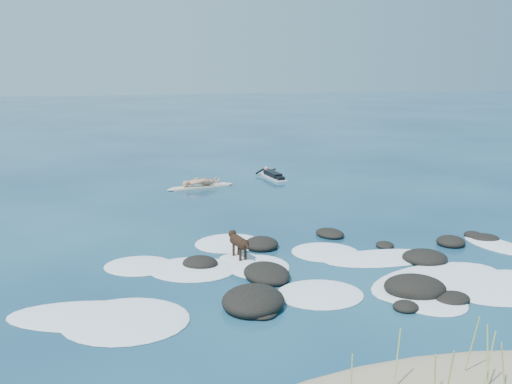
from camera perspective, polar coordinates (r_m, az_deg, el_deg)
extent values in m
plane|color=#0A2642|center=(16.19, 5.14, -6.10)|extent=(160.00, 160.00, 0.00)
cylinder|color=#92AD54|center=(9.65, 17.46, -17.15)|extent=(0.12, 0.11, 0.81)
cylinder|color=#92AD54|center=(10.06, 23.49, -15.96)|extent=(0.17, 0.07, 0.92)
cylinder|color=#92AD54|center=(10.32, 20.73, -14.32)|extent=(0.17, 0.12, 1.12)
cylinder|color=#92AD54|center=(9.16, 9.51, -18.15)|extent=(0.03, 0.03, 0.89)
cylinder|color=#92AD54|center=(9.88, 22.21, -15.79)|extent=(0.23, 0.11, 1.10)
cylinder|color=#92AD54|center=(9.91, 22.16, -15.45)|extent=(0.04, 0.21, 1.18)
cylinder|color=#92AD54|center=(9.54, 18.78, -17.07)|extent=(0.08, 0.23, 0.96)
cylinder|color=#92AD54|center=(9.59, 13.89, -16.22)|extent=(0.21, 0.23, 1.05)
ellipsoid|color=black|center=(16.09, 16.52, -6.33)|extent=(1.48, 1.37, 0.42)
ellipsoid|color=black|center=(12.47, 0.45, -11.80)|extent=(0.77, 0.89, 0.20)
ellipsoid|color=black|center=(18.61, 21.95, -4.29)|extent=(0.95, 0.87, 0.22)
ellipsoid|color=black|center=(13.05, 14.74, -11.04)|extent=(0.73, 0.73, 0.24)
ellipsoid|color=black|center=(12.73, -0.28, -10.83)|extent=(1.90, 1.98, 0.55)
ellipsoid|color=black|center=(13.78, 19.04, -10.02)|extent=(1.00, 0.90, 0.24)
ellipsoid|color=black|center=(17.77, 18.90, -4.74)|extent=(1.15, 1.17, 0.34)
ellipsoid|color=black|center=(18.73, 20.97, -4.09)|extent=(0.64, 0.75, 0.24)
ellipsoid|color=black|center=(17.05, 12.75, -5.21)|extent=(0.64, 0.66, 0.20)
ellipsoid|color=black|center=(13.92, 15.61, -9.19)|extent=(1.76, 1.61, 0.55)
ellipsoid|color=black|center=(16.54, 0.54, -5.25)|extent=(1.01, 1.01, 0.41)
ellipsoid|color=black|center=(17.80, 7.40, -4.15)|extent=(1.08, 1.21, 0.28)
ellipsoid|color=black|center=(14.34, 1.07, -8.16)|extent=(1.26, 1.55, 0.42)
ellipsoid|color=black|center=(15.15, -5.61, -7.10)|extent=(1.15, 1.05, 0.37)
ellipsoid|color=white|center=(16.29, 6.94, -5.99)|extent=(2.42, 2.32, 0.12)
ellipsoid|color=white|center=(12.45, -12.88, -12.40)|extent=(3.19, 2.92, 0.12)
ellipsoid|color=white|center=(14.98, -6.38, -7.68)|extent=(2.75, 2.48, 0.12)
ellipsoid|color=white|center=(15.04, 23.85, -8.68)|extent=(3.45, 2.54, 0.12)
ellipsoid|color=white|center=(16.96, -2.78, -5.13)|extent=(2.44, 2.31, 0.12)
ellipsoid|color=white|center=(15.44, -11.59, -7.25)|extent=(2.21, 2.01, 0.12)
ellipsoid|color=white|center=(13.47, 6.42, -10.11)|extent=(2.28, 2.07, 0.12)
ellipsoid|color=white|center=(14.79, 17.83, -8.53)|extent=(4.46, 3.30, 0.12)
ellipsoid|color=white|center=(15.08, 0.23, -7.47)|extent=(1.84, 2.03, 0.12)
ellipsoid|color=white|center=(12.82, -16.19, -11.81)|extent=(3.82, 2.35, 0.12)
ellipsoid|color=white|center=(18.18, 22.90, -4.92)|extent=(1.58, 2.38, 0.12)
ellipsoid|color=white|center=(13.75, 16.42, -10.10)|extent=(2.20, 2.52, 0.12)
ellipsoid|color=white|center=(16.08, 12.54, -6.47)|extent=(3.41, 1.53, 0.12)
ellipsoid|color=white|center=(15.69, -1.74, -6.64)|extent=(1.10, 0.90, 0.12)
cube|color=beige|center=(24.40, -5.57, 0.53)|extent=(2.51, 1.01, 0.08)
ellipsoid|color=beige|center=(24.85, -2.91, 0.80)|extent=(0.54, 0.38, 0.09)
ellipsoid|color=beige|center=(24.02, -8.32, 0.25)|extent=(0.54, 0.38, 0.09)
imported|color=tan|center=(24.24, -5.61, 2.47)|extent=(0.50, 0.65, 1.60)
cube|color=silver|center=(26.30, 1.69, 1.50)|extent=(0.78, 2.19, 0.08)
ellipsoid|color=silver|center=(27.27, 0.79, 1.91)|extent=(0.32, 0.50, 0.08)
cube|color=black|center=(26.27, 1.69, 1.81)|extent=(0.57, 1.35, 0.21)
sphere|color=tan|center=(26.94, 1.05, 2.34)|extent=(0.25, 0.25, 0.22)
cylinder|color=black|center=(26.99, 0.39, 2.09)|extent=(0.50, 0.35, 0.24)
cylinder|color=black|center=(27.20, 1.45, 2.17)|extent=(0.54, 0.22, 0.24)
cube|color=black|center=(25.63, 2.34, 1.43)|extent=(0.40, 0.58, 0.14)
cylinder|color=black|center=(15.44, -1.67, -5.02)|extent=(0.42, 0.65, 0.29)
sphere|color=black|center=(15.67, -2.11, -4.75)|extent=(0.37, 0.37, 0.30)
sphere|color=black|center=(15.21, -1.22, -5.30)|extent=(0.33, 0.33, 0.28)
sphere|color=black|center=(15.79, -2.38, -4.22)|extent=(0.26, 0.26, 0.22)
cone|color=black|center=(15.91, -2.58, -4.15)|extent=(0.14, 0.16, 0.11)
cone|color=black|center=(15.73, -2.56, -3.95)|extent=(0.12, 0.09, 0.11)
cone|color=black|center=(15.78, -2.18, -3.90)|extent=(0.12, 0.09, 0.11)
cylinder|color=black|center=(15.68, -2.25, -5.94)|extent=(0.09, 0.09, 0.39)
cylinder|color=black|center=(15.74, -1.74, -5.85)|extent=(0.09, 0.09, 0.39)
cylinder|color=black|center=(15.33, -1.58, -6.38)|extent=(0.09, 0.09, 0.39)
cylinder|color=black|center=(15.39, -1.06, -6.29)|extent=(0.09, 0.09, 0.39)
cylinder|color=black|center=(15.08, -1.00, -5.25)|extent=(0.12, 0.29, 0.17)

